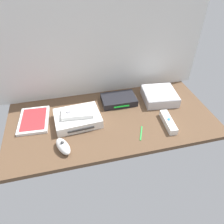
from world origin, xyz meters
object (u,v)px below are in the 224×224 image
object	(u,v)px
game_case	(34,120)
remote_nunchuk	(63,146)
network_router	(119,100)
game_console	(78,118)
stylus_pen	(141,133)
mini_computer	(159,96)
remote_classic_pad	(77,113)
remote_wand	(168,122)

from	to	relation	value
game_case	remote_nunchuk	distance (cm)	24.90
game_case	remote_nunchuk	bearing A→B (deg)	-55.61
remote_nunchuk	network_router	bearing A→B (deg)	18.94
game_console	network_router	distance (cm)	25.42
game_case	stylus_pen	size ratio (longest dim) A/B	2.21
mini_computer	remote_nunchuk	world-z (taller)	mini_computer
game_console	remote_classic_pad	size ratio (longest dim) A/B	1.47
remote_nunchuk	remote_classic_pad	xyz separation A→B (cm)	(7.99, 16.06, 3.37)
mini_computer	remote_nunchuk	bearing A→B (deg)	-155.91
remote_wand	remote_classic_pad	world-z (taller)	remote_classic_pad
remote_wand	mini_computer	bearing A→B (deg)	83.52
remote_wand	network_router	bearing A→B (deg)	133.53
network_router	remote_nunchuk	xyz separation A→B (cm)	(-30.89, -26.61, 0.34)
mini_computer	network_router	distance (cm)	22.19
game_case	remote_wand	distance (cm)	63.93
game_console	remote_wand	world-z (taller)	game_console
mini_computer	network_router	size ratio (longest dim) A/B	1.03
network_router	remote_wand	xyz separation A→B (cm)	(17.99, -22.58, -0.19)
remote_wand	remote_nunchuk	xyz separation A→B (cm)	(-48.87, -4.03, 0.53)
game_console	stylus_pen	xyz separation A→B (cm)	(26.76, -14.60, -1.85)
network_router	remote_classic_pad	size ratio (longest dim) A/B	1.21
mini_computer	game_case	xyz separation A→B (cm)	(-65.50, -2.22, -1.88)
game_console	remote_classic_pad	xyz separation A→B (cm)	(0.19, 0.07, 3.21)
game_case	network_router	size ratio (longest dim) A/B	1.09
remote_classic_pad	network_router	bearing A→B (deg)	29.95
mini_computer	remote_classic_pad	bearing A→B (deg)	-170.43
remote_classic_pad	remote_wand	bearing A→B (deg)	-11.18
game_console	stylus_pen	bearing A→B (deg)	-32.65
remote_nunchuk	mini_computer	bearing A→B (deg)	2.28
stylus_pen	game_console	bearing A→B (deg)	151.38
mini_computer	game_case	world-z (taller)	mini_computer
game_console	mini_computer	bearing A→B (deg)	5.58
mini_computer	remote_nunchuk	distance (cm)	57.89
stylus_pen	remote_classic_pad	bearing A→B (deg)	151.10
remote_classic_pad	mini_computer	bearing A→B (deg)	14.78
remote_wand	stylus_pen	world-z (taller)	remote_wand
mini_computer	stylus_pen	distance (cm)	28.88
game_case	stylus_pen	bearing A→B (deg)	-19.16
remote_classic_pad	game_console	bearing A→B (deg)	-154.73
mini_computer	remote_nunchuk	size ratio (longest dim) A/B	1.72
game_console	network_router	size ratio (longest dim) A/B	1.21
game_case	network_router	distance (cm)	43.86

